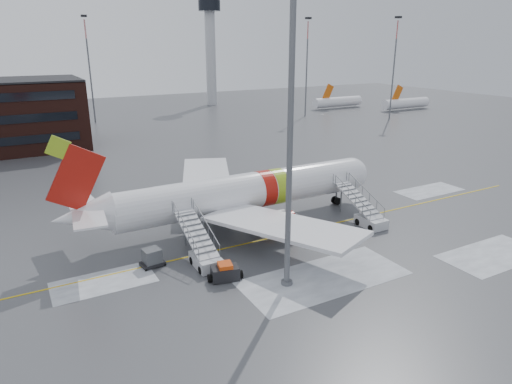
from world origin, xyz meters
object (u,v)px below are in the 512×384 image
pushback_tug (369,216)px  uld_container (152,258)px  airstair_fwd (366,215)px  baggage_tractor (225,273)px  airliner (239,193)px  airstair_aft (202,252)px  light_mast_near (291,97)px

pushback_tug → uld_container: bearing=177.0°
airstair_fwd → baggage_tractor: 18.54m
airliner → airstair_aft: (-6.86, -6.54, -2.35)m
pushback_tug → uld_container: 23.38m
airliner → airstair_fwd: 13.66m
uld_container → light_mast_near: light_mast_near is taller
pushback_tug → light_mast_near: (-14.89, -7.02, 14.13)m
pushback_tug → light_mast_near: light_mast_near is taller
airstair_fwd → uld_container: (-22.63, 1.64, -0.33)m
airstair_fwd → uld_container: size_ratio=3.71×
airliner → airstair_fwd: (11.76, -6.54, -2.35)m
airstair_fwd → uld_container: 22.69m
airstair_aft → light_mast_near: (4.45, -6.62, 13.69)m
airstair_aft → pushback_tug: (19.34, 0.40, -0.44)m
airliner → uld_container: (-10.87, -4.90, -2.69)m
airstair_aft → light_mast_near: bearing=-56.1°
airstair_aft → baggage_tractor: (0.45, -3.64, -0.43)m
airstair_fwd → pushback_tug: 0.93m
airliner → light_mast_near: (-2.41, -13.15, 11.34)m
uld_container → light_mast_near: size_ratio=0.07×
light_mast_near → airstair_aft: bearing=123.9°
airstair_fwd → uld_container: airstair_fwd is taller
airstair_aft → pushback_tug: airstair_aft is taller
airstair_fwd → pushback_tug: (0.72, 0.40, -0.44)m
pushback_tug → baggage_tractor: bearing=-167.9°
airstair_fwd → airstair_aft: 18.62m
light_mast_near → uld_container: bearing=135.7°
uld_container → light_mast_near: bearing=-44.3°
pushback_tug → baggage_tractor: 19.31m
airstair_aft → airliner: bearing=43.6°
airliner → light_mast_near: 17.53m
airstair_aft → uld_container: (-4.00, 1.64, -0.33)m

